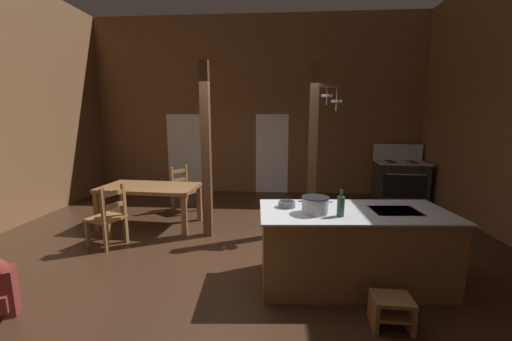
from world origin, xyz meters
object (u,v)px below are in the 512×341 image
Objects in this scene: dining_table at (150,191)px; ladderback_chair_by_post at (108,217)px; stove_range at (400,180)px; step_stool at (391,309)px; bottle_tall_on_counter at (341,206)px; stockpot_on_counter at (315,205)px; ladderback_chair_near_window at (184,190)px; mixing_bowl_on_counter at (287,204)px; kitchen_island at (352,247)px.

dining_table is 0.98m from ladderback_chair_by_post.
stove_range is 5.00m from step_stool.
dining_table is at bearing 73.40° from ladderback_chair_by_post.
stockpot_on_counter is at bearing 160.59° from bottle_tall_on_counter.
ladderback_chair_by_post is at bearing -108.17° from ladderback_chair_near_window.
dining_table is 3.33m from stockpot_on_counter.
stockpot_on_counter is (-2.49, -4.00, 0.51)m from stove_range.
dining_table is at bearing 143.31° from step_stool.
ladderback_chair_by_post is at bearing 156.29° from step_stool.
mixing_bowl_on_counter reaches higher than dining_table.
bottle_tall_on_counter is at bearing 125.88° from step_stool.
kitchen_island is at bearing -43.13° from ladderback_chair_near_window.
ladderback_chair_by_post is 3.20m from stockpot_on_counter.
dining_table is (-5.22, -2.12, 0.17)m from stove_range.
ladderback_chair_near_window is 3.36m from mixing_bowl_on_counter.
stove_range is at bearing 58.08° from stockpot_on_counter.
mixing_bowl_on_counter reaches higher than step_stool.
bottle_tall_on_counter reaches higher than step_stool.
dining_table is at bearing 145.39° from stockpot_on_counter.
dining_table is at bearing -109.70° from ladderback_chair_near_window.
ladderback_chair_by_post is (-3.66, 1.61, 0.27)m from step_stool.
ladderback_chair_by_post is 3.47m from bottle_tall_on_counter.
mixing_bowl_on_counter is at bearing -34.58° from dining_table.
mixing_bowl_on_counter is 0.65m from bottle_tall_on_counter.
ladderback_chair_near_window is at bearing 130.45° from stockpot_on_counter.
ladderback_chair_near_window is 2.53× the size of stockpot_on_counter.
kitchen_island is at bearing 104.13° from step_stool.
kitchen_island is 0.64m from bottle_tall_on_counter.
kitchen_island is 10.87× the size of mixing_bowl_on_counter.
ladderback_chair_near_window is at bearing 132.48° from bottle_tall_on_counter.
stove_range reaches higher than step_stool.
stockpot_on_counter reaches higher than dining_table.
ladderback_chair_near_window is at bearing -166.27° from stove_range.
stove_range reaches higher than dining_table.
stockpot_on_counter is at bearing -34.61° from dining_table.
stockpot_on_counter reaches higher than mixing_bowl_on_counter.
ladderback_chair_near_window is 3.97m from bottle_tall_on_counter.
ladderback_chair_near_window is 3.73m from stockpot_on_counter.
kitchen_island is at bearing 15.90° from stockpot_on_counter.
ladderback_chair_near_window is at bearing 136.87° from kitchen_island.
bottle_tall_on_counter is (3.26, -1.06, 0.56)m from ladderback_chair_by_post.
stockpot_on_counter is at bearing -164.10° from kitchen_island.
stove_range reaches higher than kitchen_island.
mixing_bowl_on_counter is (2.42, -1.67, 0.28)m from dining_table.
kitchen_island is at bearing -28.75° from dining_table.
stove_range is 6.46× the size of mixing_bowl_on_counter.
ladderback_chair_near_window is (-4.89, -1.19, -0.03)m from stove_range.
dining_table is at bearing 146.55° from bottle_tall_on_counter.
ladderback_chair_by_post is at bearing -151.07° from stove_range.
ladderback_chair_near_window reaches higher than step_stool.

